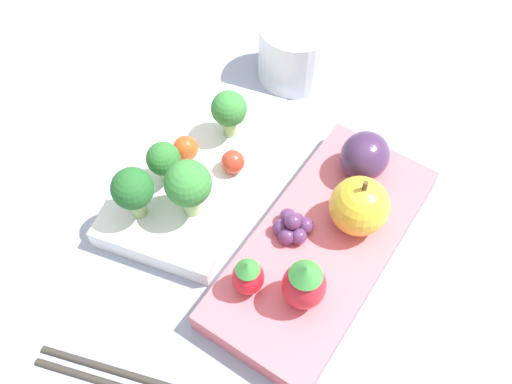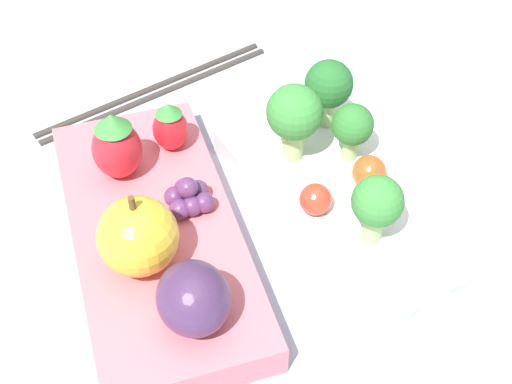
{
  "view_description": "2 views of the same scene",
  "coord_description": "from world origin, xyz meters",
  "px_view_note": "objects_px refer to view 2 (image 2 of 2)",
  "views": [
    {
      "loc": [
        -0.22,
        -0.13,
        0.43
      ],
      "look_at": [
        0.01,
        0.0,
        0.03
      ],
      "focal_mm": 40.0,
      "sensor_mm": 36.0,
      "label": 1
    },
    {
      "loc": [
        0.31,
        -0.12,
        0.37
      ],
      "look_at": [
        0.01,
        0.0,
        0.03
      ],
      "focal_mm": 50.0,
      "sensor_mm": 36.0,
      "label": 2
    }
  ],
  "objects_px": {
    "broccoli_floret_0": "(377,203)",
    "bento_box_fruit": "(155,234)",
    "broccoli_floret_1": "(294,115)",
    "strawberry_0": "(116,146)",
    "chopsticks_pair": "(156,89)",
    "broccoli_floret_2": "(352,127)",
    "grape_cluster": "(188,197)",
    "cherry_tomato_0": "(315,199)",
    "strawberry_1": "(170,127)",
    "broccoli_floret_3": "(329,86)",
    "plum": "(194,298)",
    "cherry_tomato_1": "(369,172)",
    "bento_box_savoury": "(352,197)",
    "apple": "(138,236)"
  },
  "relations": [
    {
      "from": "cherry_tomato_1",
      "to": "broccoli_floret_1",
      "type": "bearing_deg",
      "value": -141.01
    },
    {
      "from": "bento_box_fruit",
      "to": "broccoli_floret_3",
      "type": "bearing_deg",
      "value": 109.59
    },
    {
      "from": "broccoli_floret_2",
      "to": "grape_cluster",
      "type": "xyz_separation_m",
      "value": [
        0.01,
        -0.12,
        -0.02
      ]
    },
    {
      "from": "broccoli_floret_1",
      "to": "broccoli_floret_3",
      "type": "distance_m",
      "value": 0.04
    },
    {
      "from": "strawberry_1",
      "to": "broccoli_floret_2",
      "type": "bearing_deg",
      "value": 65.06
    },
    {
      "from": "broccoli_floret_2",
      "to": "cherry_tomato_1",
      "type": "bearing_deg",
      "value": -0.71
    },
    {
      "from": "broccoli_floret_3",
      "to": "chopsticks_pair",
      "type": "xyz_separation_m",
      "value": [
        -0.11,
        -0.1,
        -0.05
      ]
    },
    {
      "from": "broccoli_floret_2",
      "to": "strawberry_0",
      "type": "height_order",
      "value": "strawberry_0"
    },
    {
      "from": "cherry_tomato_1",
      "to": "grape_cluster",
      "type": "distance_m",
      "value": 0.12
    },
    {
      "from": "strawberry_0",
      "to": "cherry_tomato_0",
      "type": "bearing_deg",
      "value": 54.56
    },
    {
      "from": "bento_box_savoury",
      "to": "strawberry_0",
      "type": "relative_size",
      "value": 4.2
    },
    {
      "from": "bento_box_fruit",
      "to": "cherry_tomato_0",
      "type": "height_order",
      "value": "cherry_tomato_0"
    },
    {
      "from": "bento_box_savoury",
      "to": "chopsticks_pair",
      "type": "xyz_separation_m",
      "value": [
        -0.18,
        -0.09,
        -0.01
      ]
    },
    {
      "from": "broccoli_floret_0",
      "to": "bento_box_fruit",
      "type": "bearing_deg",
      "value": -115.43
    },
    {
      "from": "broccoli_floret_3",
      "to": "chopsticks_pair",
      "type": "bearing_deg",
      "value": -136.5
    },
    {
      "from": "cherry_tomato_0",
      "to": "plum",
      "type": "distance_m",
      "value": 0.11
    },
    {
      "from": "broccoli_floret_1",
      "to": "strawberry_0",
      "type": "relative_size",
      "value": 1.15
    },
    {
      "from": "strawberry_1",
      "to": "grape_cluster",
      "type": "xyz_separation_m",
      "value": [
        0.06,
        -0.01,
        -0.01
      ]
    },
    {
      "from": "broccoli_floret_0",
      "to": "chopsticks_pair",
      "type": "distance_m",
      "value": 0.24
    },
    {
      "from": "cherry_tomato_1",
      "to": "broccoli_floret_3",
      "type": "bearing_deg",
      "value": 179.24
    },
    {
      "from": "strawberry_1",
      "to": "chopsticks_pair",
      "type": "height_order",
      "value": "strawberry_1"
    },
    {
      "from": "plum",
      "to": "cherry_tomato_0",
      "type": "bearing_deg",
      "value": 118.86
    },
    {
      "from": "broccoli_floret_0",
      "to": "broccoli_floret_1",
      "type": "bearing_deg",
      "value": -169.27
    },
    {
      "from": "apple",
      "to": "chopsticks_pair",
      "type": "height_order",
      "value": "apple"
    },
    {
      "from": "broccoli_floret_0",
      "to": "cherry_tomato_1",
      "type": "bearing_deg",
      "value": 155.63
    },
    {
      "from": "broccoli_floret_0",
      "to": "broccoli_floret_1",
      "type": "relative_size",
      "value": 0.84
    },
    {
      "from": "broccoli_floret_2",
      "to": "bento_box_fruit",
      "type": "bearing_deg",
      "value": -85.13
    },
    {
      "from": "plum",
      "to": "broccoli_floret_1",
      "type": "bearing_deg",
      "value": 135.5
    },
    {
      "from": "apple",
      "to": "chopsticks_pair",
      "type": "distance_m",
      "value": 0.2
    },
    {
      "from": "bento_box_fruit",
      "to": "plum",
      "type": "xyz_separation_m",
      "value": [
        0.08,
        0.0,
        0.03
      ]
    },
    {
      "from": "broccoli_floret_1",
      "to": "grape_cluster",
      "type": "height_order",
      "value": "broccoli_floret_1"
    },
    {
      "from": "bento_box_savoury",
      "to": "cherry_tomato_0",
      "type": "relative_size",
      "value": 10.11
    },
    {
      "from": "broccoli_floret_1",
      "to": "apple",
      "type": "bearing_deg",
      "value": -65.19
    },
    {
      "from": "cherry_tomato_0",
      "to": "grape_cluster",
      "type": "xyz_separation_m",
      "value": [
        -0.03,
        -0.08,
        0.0
      ]
    },
    {
      "from": "plum",
      "to": "chopsticks_pair",
      "type": "bearing_deg",
      "value": 170.26
    },
    {
      "from": "bento_box_savoury",
      "to": "apple",
      "type": "bearing_deg",
      "value": -84.66
    },
    {
      "from": "plum",
      "to": "chopsticks_pair",
      "type": "xyz_separation_m",
      "value": [
        -0.24,
        0.04,
        -0.04
      ]
    },
    {
      "from": "broccoli_floret_2",
      "to": "cherry_tomato_0",
      "type": "distance_m",
      "value": 0.06
    },
    {
      "from": "broccoli_floret_0",
      "to": "broccoli_floret_1",
      "type": "height_order",
      "value": "broccoli_floret_1"
    },
    {
      "from": "broccoli_floret_1",
      "to": "cherry_tomato_1",
      "type": "bearing_deg",
      "value": 38.99
    },
    {
      "from": "bento_box_savoury",
      "to": "broccoli_floret_1",
      "type": "relative_size",
      "value": 3.65
    },
    {
      "from": "cherry_tomato_0",
      "to": "cherry_tomato_1",
      "type": "bearing_deg",
      "value": 101.74
    },
    {
      "from": "broccoli_floret_3",
      "to": "plum",
      "type": "bearing_deg",
      "value": -47.27
    },
    {
      "from": "cherry_tomato_0",
      "to": "cherry_tomato_1",
      "type": "xyz_separation_m",
      "value": [
        -0.01,
        0.04,
        0.0
      ]
    },
    {
      "from": "cherry_tomato_1",
      "to": "plum",
      "type": "bearing_deg",
      "value": -65.96
    },
    {
      "from": "bento_box_fruit",
      "to": "broccoli_floret_1",
      "type": "bearing_deg",
      "value": 104.29
    },
    {
      "from": "strawberry_0",
      "to": "plum",
      "type": "height_order",
      "value": "strawberry_0"
    },
    {
      "from": "broccoli_floret_2",
      "to": "apple",
      "type": "xyz_separation_m",
      "value": [
        0.04,
        -0.16,
        -0.0
      ]
    },
    {
      "from": "strawberry_0",
      "to": "chopsticks_pair",
      "type": "height_order",
      "value": "strawberry_0"
    },
    {
      "from": "broccoli_floret_2",
      "to": "grape_cluster",
      "type": "bearing_deg",
      "value": -86.72
    }
  ]
}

